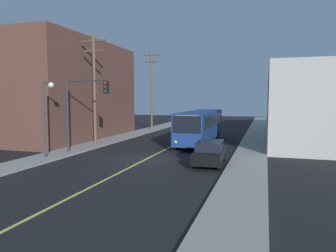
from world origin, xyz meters
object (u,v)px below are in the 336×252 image
at_px(utility_pole_mid, 152,87).
at_px(parked_car_black, 210,152).
at_px(city_bus, 201,125).
at_px(utility_pole_near, 94,85).
at_px(traffic_signal_left_corner, 84,100).
at_px(street_lamp_left, 46,108).

bearing_deg(utility_pole_mid, parked_car_black, -60.76).
distance_m(city_bus, utility_pole_near, 10.88).
xyz_separation_m(city_bus, traffic_signal_left_corner, (-7.61, -8.72, 2.49)).
bearing_deg(parked_car_black, street_lamp_left, -172.11).
xyz_separation_m(utility_pole_near, utility_pole_mid, (-0.35, 16.24, 0.42)).
xyz_separation_m(utility_pole_near, street_lamp_left, (0.03, -6.81, -1.98)).
distance_m(utility_pole_mid, traffic_signal_left_corner, 20.50).
bearing_deg(parked_car_black, utility_pole_mid, 119.24).
relative_size(utility_pole_mid, street_lamp_left, 1.99).
relative_size(utility_pole_near, street_lamp_left, 1.84).
height_order(city_bus, utility_pole_near, utility_pole_near).
bearing_deg(street_lamp_left, utility_pole_mid, 90.94).
height_order(city_bus, traffic_signal_left_corner, traffic_signal_left_corner).
xyz_separation_m(city_bus, utility_pole_mid, (-9.41, 11.62, 4.33)).
relative_size(utility_pole_near, utility_pole_mid, 0.93).
bearing_deg(city_bus, traffic_signal_left_corner, -131.12).
distance_m(city_bus, parked_car_black, 10.20).
distance_m(utility_pole_near, street_lamp_left, 7.10).
relative_size(city_bus, utility_pole_near, 1.20).
distance_m(parked_car_black, utility_pole_near, 13.66).
relative_size(traffic_signal_left_corner, street_lamp_left, 1.09).
bearing_deg(street_lamp_left, city_bus, 51.70).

